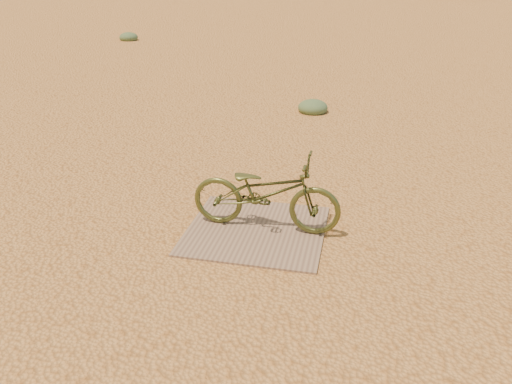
# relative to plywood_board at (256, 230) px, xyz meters

# --- Properties ---
(ground) EXTENTS (120.00, 120.00, 0.00)m
(ground) POSITION_rel_plywood_board_xyz_m (0.19, 0.23, -0.01)
(ground) COLOR tan
(ground) RESTS_ON ground
(plywood_board) EXTENTS (1.37, 1.31, 0.02)m
(plywood_board) POSITION_rel_plywood_board_xyz_m (0.00, 0.00, 0.00)
(plywood_board) COLOR #866E58
(plywood_board) RESTS_ON ground
(bicycle) EXTENTS (1.50, 0.54, 0.79)m
(bicycle) POSITION_rel_plywood_board_xyz_m (0.09, 0.06, 0.40)
(bicycle) COLOR #454D23
(bicycle) RESTS_ON plywood_board
(kale_a) EXTENTS (0.54, 0.54, 0.30)m
(kale_a) POSITION_rel_plywood_board_xyz_m (0.06, 4.52, -0.01)
(kale_a) COLOR #536B47
(kale_a) RESTS_ON ground
(kale_c) EXTENTS (0.63, 0.63, 0.35)m
(kale_c) POSITION_rel_plywood_board_xyz_m (-7.18, 12.16, -0.01)
(kale_c) COLOR #536B47
(kale_c) RESTS_ON ground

